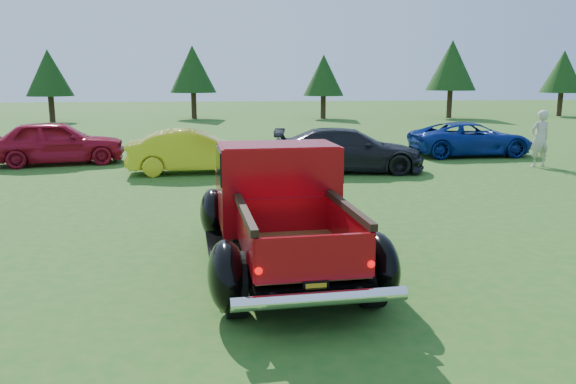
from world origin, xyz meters
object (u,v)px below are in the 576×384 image
object	(u,v)px
tree_east	(452,65)
show_car_red	(57,142)
tree_mid_right	(324,75)
pickup_truck	(278,206)
show_car_blue	(471,139)
tree_west	(49,73)
show_car_yellow	(194,151)
show_car_grey	(349,150)
spectator	(540,139)
tree_mid_left	(193,69)
tree_far_east	(563,72)

from	to	relation	value
tree_east	show_car_red	size ratio (longest dim) A/B	1.26
tree_mid_right	show_car_red	size ratio (longest dim) A/B	1.02
tree_east	pickup_truck	world-z (taller)	tree_east
tree_east	show_car_blue	size ratio (longest dim) A/B	1.22
show_car_blue	tree_west	bearing A→B (deg)	45.53
show_car_yellow	pickup_truck	bearing A→B (deg)	-172.37
show_car_grey	show_car_blue	size ratio (longest dim) A/B	1.02
show_car_grey	tree_mid_right	bearing A→B (deg)	-0.66
spectator	show_car_yellow	bearing A→B (deg)	-8.32
tree_mid_right	pickup_truck	size ratio (longest dim) A/B	0.87
tree_mid_left	show_car_red	size ratio (longest dim) A/B	1.16
tree_west	spectator	bearing A→B (deg)	-45.39
tree_mid_right	show_car_grey	xyz separation A→B (m)	(-3.25, -22.48, -2.31)
show_car_red	tree_far_east	bearing A→B (deg)	-67.87
tree_mid_left	tree_mid_right	distance (m)	9.06
tree_far_east	show_car_yellow	bearing A→B (deg)	-138.81
pickup_truck	show_car_blue	bearing A→B (deg)	50.08
tree_mid_right	tree_east	bearing A→B (deg)	-3.18
tree_far_east	spectator	bearing A→B (deg)	-123.32
pickup_truck	show_car_red	world-z (taller)	pickup_truck
tree_far_east	show_car_grey	size ratio (longest dim) A/B	1.06
show_car_red	spectator	world-z (taller)	spectator
tree_west	pickup_truck	distance (m)	32.06
tree_mid_right	spectator	distance (m)	22.60
tree_west	show_car_grey	xyz separation A→B (m)	(14.75, -21.48, -2.45)
show_car_yellow	tree_mid_left	bearing A→B (deg)	-0.85
tree_far_east	tree_mid_right	bearing A→B (deg)	-178.41
tree_mid_right	show_car_grey	distance (m)	22.83
tree_mid_right	pickup_truck	world-z (taller)	tree_mid_right
spectator	pickup_truck	bearing A→B (deg)	34.73
show_car_red	pickup_truck	bearing A→B (deg)	-161.59
tree_mid_left	spectator	world-z (taller)	tree_mid_left
tree_east	spectator	size ratio (longest dim) A/B	2.98
tree_east	show_car_blue	world-z (taller)	tree_east
tree_far_east	tree_east	bearing A→B (deg)	-173.66
tree_mid_right	pickup_truck	distance (m)	31.43
tree_far_east	show_car_grey	xyz separation A→B (m)	(-21.25, -22.98, -2.59)
spectator	tree_far_east	bearing A→B (deg)	-130.98
show_car_grey	spectator	size ratio (longest dim) A/B	2.50
tree_west	show_car_red	xyz separation A→B (m)	(5.50, -18.90, -2.38)
show_car_yellow	show_car_blue	world-z (taller)	show_car_yellow
tree_east	show_car_blue	xyz separation A→B (m)	(-7.00, -19.02, -3.04)
tree_far_east	pickup_truck	bearing A→B (deg)	-127.80
tree_mid_right	show_car_yellow	distance (m)	23.66
show_car_red	tree_mid_left	bearing A→B (deg)	-21.15
tree_mid_left	tree_east	xyz separation A→B (m)	(18.00, -1.50, 0.27)
show_car_yellow	show_car_grey	size ratio (longest dim) A/B	0.87
tree_east	show_car_red	distance (m)	29.11
tree_west	tree_mid_right	world-z (taller)	tree_west
tree_east	spectator	xyz separation A→B (m)	(-5.99, -21.80, -2.75)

